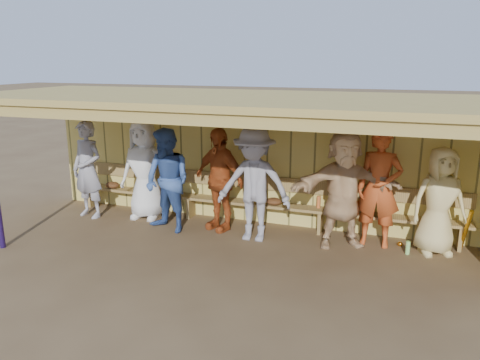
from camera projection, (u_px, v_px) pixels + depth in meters
name	position (u px, v px, depth m)	size (l,w,h in m)	color
ground	(233.00, 244.00, 7.96)	(90.00, 90.00, 0.00)	brown
player_a	(88.00, 170.00, 9.16)	(0.70, 0.46, 1.92)	#9A98A1
player_b	(145.00, 170.00, 9.08)	(0.95, 0.62, 1.95)	white
player_c	(168.00, 181.00, 8.38)	(0.92, 0.72, 1.89)	#38589B
player_d	(219.00, 179.00, 8.48)	(1.11, 0.46, 1.89)	#B04A1C
player_e	(254.00, 184.00, 7.96)	(1.28, 0.74, 1.98)	gray
player_f	(343.00, 189.00, 7.68)	(1.84, 0.58, 1.98)	#DEB27D
player_g	(379.00, 188.00, 7.72)	(0.73, 0.48, 1.99)	#C24D1F
player_h	(439.00, 201.00, 7.41)	(0.86, 0.56, 1.75)	#E1CB7E
dugout_structure	(268.00, 141.00, 8.03)	(8.80, 3.20, 2.50)	#E1CA60
bench	(253.00, 197.00, 8.84)	(7.60, 0.34, 0.93)	#9F7F44
dugout_equipment	(215.00, 197.00, 8.97)	(6.92, 0.62, 0.80)	gold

